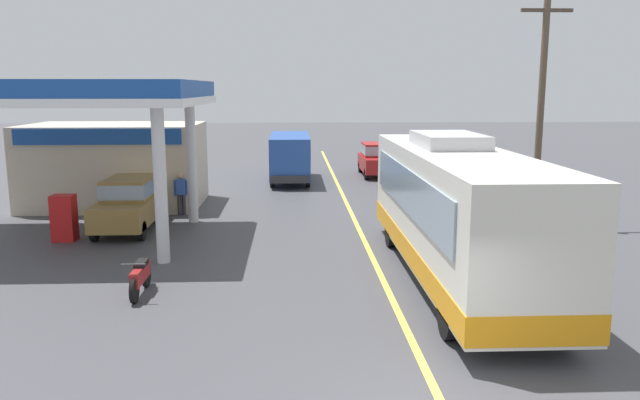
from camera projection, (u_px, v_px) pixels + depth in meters
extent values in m
plane|color=#424247|center=(343.00, 195.00, 28.50)|extent=(120.00, 120.00, 0.00)
cube|color=#D8CC4C|center=(353.00, 217.00, 23.59)|extent=(0.16, 50.00, 0.01)
cube|color=silver|center=(456.00, 207.00, 15.77)|extent=(2.50, 11.00, 2.90)
cube|color=orange|center=(454.00, 249.00, 15.97)|extent=(2.54, 11.04, 0.56)
cube|color=#8C9EAD|center=(542.00, 237.00, 10.33)|extent=(2.30, 0.10, 1.40)
cube|color=#8C9EAD|center=(407.00, 190.00, 15.64)|extent=(0.06, 9.35, 1.10)
cube|color=#8C9EAD|center=(506.00, 189.00, 15.75)|extent=(0.06, 9.35, 1.10)
cube|color=white|center=(545.00, 196.00, 10.21)|extent=(1.75, 0.08, 0.32)
cube|color=#B2B2B7|center=(449.00, 140.00, 16.47)|extent=(1.60, 2.80, 0.36)
cylinder|color=black|center=(450.00, 314.00, 12.14)|extent=(0.30, 1.00, 1.00)
cylinder|color=black|center=(560.00, 312.00, 12.24)|extent=(0.30, 1.00, 1.00)
cylinder|color=black|center=(392.00, 231.00, 19.22)|extent=(0.30, 1.00, 1.00)
cylinder|color=black|center=(462.00, 230.00, 19.31)|extent=(0.30, 1.00, 1.00)
cube|color=#194799|center=(54.00, 89.00, 19.16)|extent=(9.00, 7.00, 0.50)
cube|color=white|center=(55.00, 101.00, 19.23)|extent=(9.10, 7.10, 0.24)
cylinder|color=silver|center=(160.00, 182.00, 17.13)|extent=(0.36, 0.36, 4.60)
cylinder|color=silver|center=(191.00, 160.00, 22.43)|extent=(0.36, 0.36, 4.60)
cube|color=red|center=(64.00, 218.00, 19.89)|extent=(0.70, 0.60, 1.50)
cube|color=beige|center=(116.00, 165.00, 25.82)|extent=(7.00, 4.40, 3.40)
cube|color=#194799|center=(97.00, 137.00, 23.38)|extent=(6.30, 0.10, 0.60)
cube|color=olive|center=(129.00, 210.00, 21.37)|extent=(1.70, 4.20, 0.80)
cube|color=olive|center=(130.00, 188.00, 21.43)|extent=(1.50, 2.31, 0.70)
cube|color=#8C9EAD|center=(130.00, 188.00, 21.43)|extent=(1.53, 2.35, 0.49)
cylinder|color=black|center=(94.00, 231.00, 19.93)|extent=(0.20, 0.64, 0.64)
cylinder|color=black|center=(141.00, 231.00, 20.00)|extent=(0.20, 0.64, 0.64)
cylinder|color=black|center=(120.00, 213.00, 22.88)|extent=(0.20, 0.64, 0.64)
cylinder|color=black|center=(161.00, 212.00, 22.95)|extent=(0.20, 0.64, 0.64)
cube|color=#264C9E|center=(290.00, 155.00, 32.50)|extent=(2.00, 6.00, 2.10)
cube|color=#8C9EAD|center=(290.00, 147.00, 32.43)|extent=(2.04, 5.10, 0.80)
cube|color=#2D2D33|center=(290.00, 179.00, 29.66)|extent=(1.90, 0.16, 0.36)
cylinder|color=black|center=(272.00, 180.00, 30.68)|extent=(0.22, 0.76, 0.76)
cylinder|color=black|center=(308.00, 179.00, 30.76)|extent=(0.22, 0.76, 0.76)
cylinder|color=black|center=(275.00, 169.00, 34.61)|extent=(0.22, 0.76, 0.76)
cylinder|color=black|center=(306.00, 169.00, 34.69)|extent=(0.22, 0.76, 0.76)
cylinder|color=black|center=(134.00, 290.00, 14.18)|extent=(0.10, 0.60, 0.60)
cylinder|color=black|center=(146.00, 275.00, 15.36)|extent=(0.10, 0.60, 0.60)
cube|color=maroon|center=(140.00, 274.00, 14.74)|extent=(0.20, 1.30, 0.36)
cube|color=black|center=(141.00, 264.00, 14.84)|extent=(0.24, 0.60, 0.12)
cylinder|color=#2D2D33|center=(133.00, 264.00, 14.12)|extent=(0.55, 0.04, 0.04)
cylinder|color=#33333F|center=(179.00, 205.00, 23.97)|extent=(0.14, 0.14, 0.82)
cylinder|color=#33333F|center=(184.00, 205.00, 23.98)|extent=(0.14, 0.14, 0.82)
cube|color=#3359B2|center=(181.00, 187.00, 23.85)|extent=(0.36, 0.22, 0.60)
sphere|color=tan|center=(181.00, 176.00, 23.77)|extent=(0.22, 0.22, 0.22)
cylinder|color=#3359B2|center=(175.00, 188.00, 23.85)|extent=(0.09, 0.09, 0.58)
cylinder|color=#3359B2|center=(187.00, 188.00, 23.87)|extent=(0.09, 0.09, 0.58)
cylinder|color=#33333F|center=(107.00, 215.00, 21.98)|extent=(0.14, 0.14, 0.82)
cylinder|color=#33333F|center=(112.00, 215.00, 21.99)|extent=(0.14, 0.14, 0.82)
cube|color=#BF3333|center=(108.00, 196.00, 21.86)|extent=(0.36, 0.22, 0.60)
sphere|color=tan|center=(108.00, 184.00, 21.78)|extent=(0.22, 0.22, 0.22)
cylinder|color=#BF3333|center=(102.00, 197.00, 21.86)|extent=(0.09, 0.09, 0.58)
cylinder|color=#BF3333|center=(115.00, 197.00, 21.88)|extent=(0.09, 0.09, 0.58)
cube|color=maroon|center=(377.00, 163.00, 34.63)|extent=(1.70, 4.20, 0.80)
cube|color=maroon|center=(376.00, 149.00, 34.69)|extent=(1.50, 2.31, 0.70)
cube|color=#8C9EAD|center=(376.00, 149.00, 34.69)|extent=(1.53, 2.35, 0.49)
cylinder|color=black|center=(366.00, 174.00, 33.19)|extent=(0.20, 0.64, 0.64)
cylinder|color=black|center=(394.00, 174.00, 33.26)|extent=(0.20, 0.64, 0.64)
cylinder|color=black|center=(360.00, 167.00, 36.14)|extent=(0.20, 0.64, 0.64)
cylinder|color=black|center=(386.00, 167.00, 36.21)|extent=(0.20, 0.64, 0.64)
cylinder|color=brown|center=(540.00, 112.00, 21.81)|extent=(0.24, 0.24, 8.10)
cube|color=#4C3D33|center=(547.00, 10.00, 21.20)|extent=(1.80, 0.12, 0.12)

